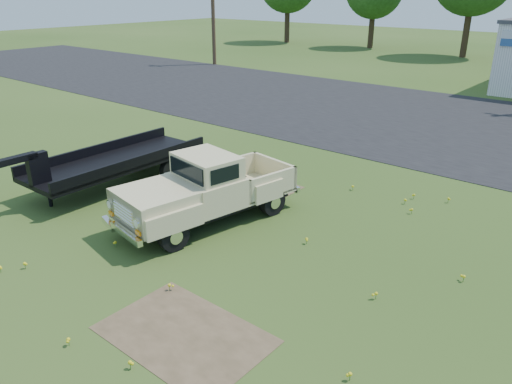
% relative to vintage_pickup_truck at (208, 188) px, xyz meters
% --- Properties ---
extents(ground, '(140.00, 140.00, 0.00)m').
position_rel_vintage_pickup_truck_xyz_m(ground, '(1.52, -0.67, -0.93)').
color(ground, '#2C4917').
rests_on(ground, ground).
extents(asphalt_lot, '(90.00, 14.00, 0.02)m').
position_rel_vintage_pickup_truck_xyz_m(asphalt_lot, '(1.52, 14.33, -0.93)').
color(asphalt_lot, black).
rests_on(asphalt_lot, ground).
extents(dirt_patch_a, '(3.00, 2.00, 0.01)m').
position_rel_vintage_pickup_truck_xyz_m(dirt_patch_a, '(3.02, -3.67, -0.93)').
color(dirt_patch_a, '#4D3F29').
rests_on(dirt_patch_a, ground).
extents(dirt_patch_b, '(2.20, 1.60, 0.01)m').
position_rel_vintage_pickup_truck_xyz_m(dirt_patch_b, '(-0.48, 2.83, -0.93)').
color(dirt_patch_b, '#4D3F29').
rests_on(dirt_patch_b, ground).
extents(utility_pole_west, '(1.60, 0.30, 9.00)m').
position_rel_vintage_pickup_truck_xyz_m(utility_pole_west, '(-20.48, 21.33, 3.67)').
color(utility_pole_west, '#412B1E').
rests_on(utility_pole_west, ground).
extents(vintage_pickup_truck, '(2.85, 5.40, 1.86)m').
position_rel_vintage_pickup_truck_xyz_m(vintage_pickup_truck, '(0.00, 0.00, 0.00)').
color(vintage_pickup_truck, '#C4B483').
rests_on(vintage_pickup_truck, ground).
extents(flatbed_trailer, '(2.15, 6.23, 1.69)m').
position_rel_vintage_pickup_truck_xyz_m(flatbed_trailer, '(-4.19, 0.15, -0.08)').
color(flatbed_trailer, black).
rests_on(flatbed_trailer, ground).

